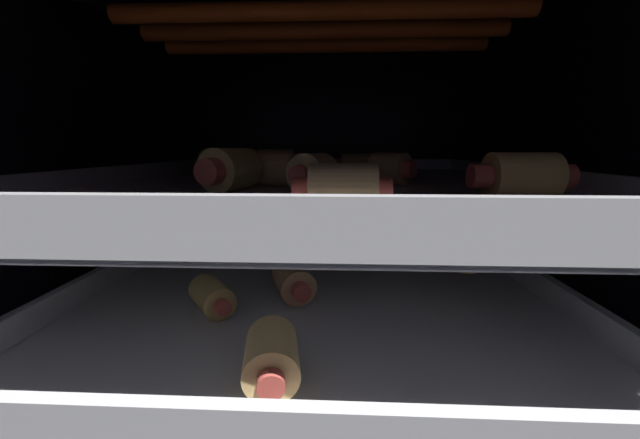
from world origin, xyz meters
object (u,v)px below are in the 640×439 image
(pig_in_blanket_lower_1, at_px, (293,281))
(pig_in_blanket_upper_0, at_px, (302,163))
(pig_in_blanket_lower_2, at_px, (231,249))
(pig_in_blanket_lower_4, at_px, (401,231))
(pig_in_blanket_lower_6, at_px, (351,233))
(pig_in_blanket_upper_1, at_px, (277,170))
(pig_in_blanket_lower_7, at_px, (272,357))
(pig_in_blanket_upper_10, at_px, (311,173))
(pig_in_blanket_upper_2, at_px, (246,160))
(pig_in_blanket_upper_3, at_px, (231,169))
(pig_in_blanket_lower_0, at_px, (217,222))
(pig_in_blanket_lower_3, at_px, (212,296))
(pig_in_blanket_lower_5, at_px, (464,256))
(pig_in_blanket_upper_6, at_px, (357,164))
(baking_tray_upper, at_px, (319,185))
(pig_in_blanket_upper_9, at_px, (343,190))
(oven_rack_lower, at_px, (319,287))
(baking_tray_lower, at_px, (319,277))
(pig_in_blanket_upper_7, at_px, (276,163))
(pig_in_blanket_upper_8, at_px, (521,176))
(pig_in_blanket_upper_4, at_px, (390,169))
(oven_rack_upper, at_px, (319,195))
(heating_element, at_px, (319,11))
(pig_in_blanket_upper_5, at_px, (212,161))
(pig_in_blanket_lower_8, at_px, (394,247))

(pig_in_blanket_lower_1, xyz_separation_m, pig_in_blanket_upper_0, (-0.01, 0.19, 0.09))
(pig_in_blanket_lower_2, height_order, pig_in_blanket_lower_4, pig_in_blanket_lower_2)
(pig_in_blanket_lower_6, bearing_deg, pig_in_blanket_upper_1, -111.76)
(pig_in_blanket_lower_7, xyz_separation_m, pig_in_blanket_upper_10, (0.02, 0.09, 0.10))
(pig_in_blanket_upper_0, height_order, pig_in_blanket_upper_2, pig_in_blanket_upper_2)
(pig_in_blanket_upper_3, bearing_deg, pig_in_blanket_lower_0, 111.77)
(pig_in_blanket_lower_3, distance_m, pig_in_blanket_lower_6, 0.25)
(pig_in_blanket_lower_4, relative_size, pig_in_blanket_lower_5, 1.36)
(pig_in_blanket_upper_6, distance_m, pig_in_blanket_upper_10, 0.18)
(baking_tray_upper, bearing_deg, pig_in_blanket_upper_9, -83.82)
(oven_rack_lower, xyz_separation_m, baking_tray_lower, (0.00, 0.00, 0.01))
(pig_in_blanket_upper_7, relative_size, pig_in_blanket_upper_8, 0.92)
(pig_in_blanket_lower_1, xyz_separation_m, pig_in_blanket_upper_8, (0.15, -0.06, 0.10))
(pig_in_blanket_lower_7, xyz_separation_m, pig_in_blanket_upper_9, (0.04, -0.01, 0.09))
(pig_in_blanket_upper_6, bearing_deg, pig_in_blanket_upper_7, -157.92)
(pig_in_blanket_lower_7, distance_m, pig_in_blanket_upper_8, 0.19)
(oven_rack_lower, distance_m, pig_in_blanket_lower_6, 0.14)
(pig_in_blanket_upper_3, bearing_deg, oven_rack_lower, 52.21)
(oven_rack_lower, xyz_separation_m, pig_in_blanket_upper_1, (-0.03, -0.05, 0.13))
(pig_in_blanket_lower_3, relative_size, pig_in_blanket_lower_6, 0.89)
(pig_in_blanket_lower_4, distance_m, pig_in_blanket_upper_4, 0.21)
(pig_in_blanket_upper_0, bearing_deg, pig_in_blanket_upper_7, -104.98)
(pig_in_blanket_lower_4, relative_size, baking_tray_upper, 0.14)
(pig_in_blanket_lower_0, relative_size, pig_in_blanket_upper_0, 0.90)
(pig_in_blanket_lower_3, relative_size, oven_rack_upper, 0.11)
(heating_element, xyz_separation_m, oven_rack_upper, (0.00, 0.00, -0.17))
(pig_in_blanket_upper_2, bearing_deg, pig_in_blanket_lower_1, -66.51)
(pig_in_blanket_upper_2, relative_size, pig_in_blanket_upper_3, 0.83)
(pig_in_blanket_lower_2, relative_size, pig_in_blanket_upper_1, 1.01)
(pig_in_blanket_lower_3, height_order, pig_in_blanket_upper_8, pig_in_blanket_upper_8)
(baking_tray_lower, bearing_deg, pig_in_blanket_lower_1, -108.05)
(pig_in_blanket_lower_0, bearing_deg, pig_in_blanket_upper_3, -68.23)
(pig_in_blanket_lower_7, xyz_separation_m, pig_in_blanket_upper_7, (-0.03, 0.22, 0.10))
(pig_in_blanket_upper_4, bearing_deg, pig_in_blanket_lower_0, 137.63)
(baking_tray_lower, relative_size, pig_in_blanket_lower_1, 7.33)
(pig_in_blanket_lower_2, height_order, pig_in_blanket_upper_3, pig_in_blanket_upper_3)
(oven_rack_upper, relative_size, pig_in_blanket_upper_0, 8.21)
(pig_in_blanket_lower_7, distance_m, oven_rack_upper, 0.19)
(baking_tray_upper, bearing_deg, pig_in_blanket_upper_5, 145.21)
(pig_in_blanket_upper_7, bearing_deg, pig_in_blanket_lower_4, 31.17)
(pig_in_blanket_lower_4, height_order, pig_in_blanket_upper_8, pig_in_blanket_upper_8)
(pig_in_blanket_upper_9, bearing_deg, pig_in_blanket_upper_7, 106.85)
(pig_in_blanket_lower_8, bearing_deg, pig_in_blanket_lower_6, 126.39)
(pig_in_blanket_upper_3, bearing_deg, pig_in_blanket_upper_0, 80.73)
(pig_in_blanket_upper_0, bearing_deg, pig_in_blanket_lower_1, -87.06)
(heating_element, distance_m, pig_in_blanket_upper_5, 0.22)
(heating_element, bearing_deg, pig_in_blanket_upper_1, -122.65)
(pig_in_blanket_lower_0, relative_size, pig_in_blanket_lower_6, 0.92)
(pig_in_blanket_upper_2, xyz_separation_m, pig_in_blanket_upper_6, (0.15, -0.06, -0.00))
(pig_in_blanket_lower_5, distance_m, pig_in_blanket_lower_6, 0.16)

